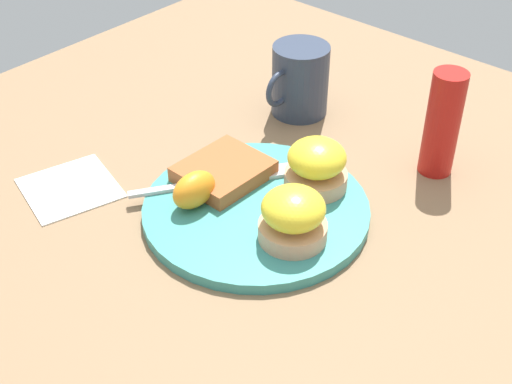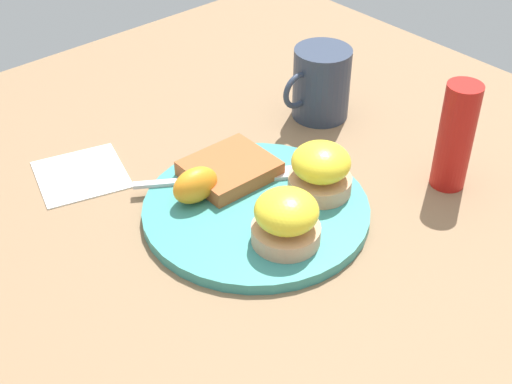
# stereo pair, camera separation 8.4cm
# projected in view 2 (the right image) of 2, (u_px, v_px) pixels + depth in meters

# --- Properties ---
(ground_plane) EXTENTS (1.10, 1.10, 0.00)m
(ground_plane) POSITION_uv_depth(u_px,v_px,m) (256.00, 214.00, 0.86)
(ground_plane) COLOR #846647
(plate) EXTENTS (0.27, 0.27, 0.01)m
(plate) POSITION_uv_depth(u_px,v_px,m) (256.00, 210.00, 0.86)
(plate) COLOR teal
(plate) RESTS_ON ground_plane
(sandwich_benedict_left) EXTENTS (0.08, 0.08, 0.06)m
(sandwich_benedict_left) POSITION_uv_depth(u_px,v_px,m) (286.00, 219.00, 0.78)
(sandwich_benedict_left) COLOR tan
(sandwich_benedict_left) RESTS_ON plate
(sandwich_benedict_right) EXTENTS (0.08, 0.08, 0.06)m
(sandwich_benedict_right) POSITION_uv_depth(u_px,v_px,m) (321.00, 170.00, 0.86)
(sandwich_benedict_right) COLOR tan
(sandwich_benedict_right) RESTS_ON plate
(hashbrown_patty) EXTENTS (0.11, 0.09, 0.02)m
(hashbrown_patty) POSITION_uv_depth(u_px,v_px,m) (230.00, 169.00, 0.90)
(hashbrown_patty) COLOR #A9562D
(hashbrown_patty) RESTS_ON plate
(orange_wedge) EXTENTS (0.06, 0.04, 0.04)m
(orange_wedge) POSITION_uv_depth(u_px,v_px,m) (195.00, 185.00, 0.85)
(orange_wedge) COLOR orange
(orange_wedge) RESTS_ON plate
(fork) EXTENTS (0.18, 0.13, 0.00)m
(fork) POSITION_uv_depth(u_px,v_px,m) (229.00, 178.00, 0.90)
(fork) COLOR silver
(fork) RESTS_ON plate
(cup) EXTENTS (0.11, 0.08, 0.10)m
(cup) POSITION_uv_depth(u_px,v_px,m) (321.00, 83.00, 1.02)
(cup) COLOR #2D384C
(cup) RESTS_ON ground_plane
(napkin) EXTENTS (0.14, 0.14, 0.00)m
(napkin) POSITION_uv_depth(u_px,v_px,m) (81.00, 174.00, 0.93)
(napkin) COLOR white
(napkin) RESTS_ON ground_plane
(condiment_bottle) EXTENTS (0.04, 0.04, 0.14)m
(condiment_bottle) POSITION_uv_depth(u_px,v_px,m) (456.00, 137.00, 0.87)
(condiment_bottle) COLOR #B21914
(condiment_bottle) RESTS_ON ground_plane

